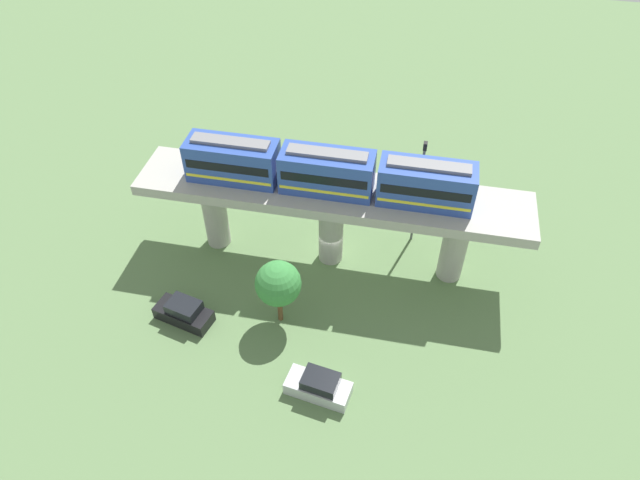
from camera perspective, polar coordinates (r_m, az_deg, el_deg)
The scene contains 7 objects.
ground_plane at distance 46.07m, azimuth 1.06°, elevation -1.69°, with size 120.00×120.00×0.00m, color #5B7A4C.
viaduct at distance 42.41m, azimuth 1.15°, elevation 3.35°, with size 5.20×28.85×6.99m.
train at distance 40.46m, azimuth 0.71°, elevation 6.83°, with size 2.64×20.50×3.24m.
parked_car_black at distance 42.47m, azimuth -13.44°, elevation -7.05°, with size 2.73×4.50×1.76m.
parked_car_silver at distance 37.86m, azimuth -0.12°, elevation -14.39°, with size 2.44×4.43×1.76m.
tree_near_viaduct at distance 39.08m, azimuth -4.20°, elevation -4.38°, with size 3.21×3.21×5.46m.
signal_post at distance 44.68m, azimuth 9.82°, elevation 5.03°, with size 0.44×0.28×9.59m.
Camera 1 is at (31.65, 5.56, 33.02)m, focal length 32.05 mm.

